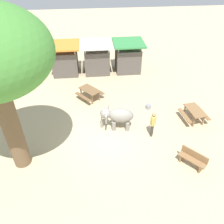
{
  "coord_description": "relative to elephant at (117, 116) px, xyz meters",
  "views": [
    {
      "loc": [
        -0.64,
        -9.68,
        9.33
      ],
      "look_at": [
        0.47,
        1.43,
        0.8
      ],
      "focal_mm": 37.21,
      "sensor_mm": 36.0,
      "label": 1
    }
  ],
  "objects": [
    {
      "name": "wooden_bench",
      "position": [
        3.41,
        -3.24,
        -0.42
      ],
      "size": [
        1.23,
        1.31,
        0.88
      ],
      "rotation": [
        0.0,
        0.0,
        2.3
      ],
      "color": "olive",
      "rests_on": "ground_plane"
    },
    {
      "name": "elephant",
      "position": [
        0.0,
        0.0,
        0.0
      ],
      "size": [
        2.02,
        1.34,
        1.39
      ],
      "rotation": [
        0.0,
        0.0,
        2.98
      ],
      "color": "gray",
      "rests_on": "ground_plane"
    },
    {
      "name": "ground_plane",
      "position": [
        -0.74,
        -0.9,
        -0.89
      ],
      "size": [
        60.0,
        60.0,
        0.0
      ],
      "primitive_type": "plane",
      "color": "tan"
    },
    {
      "name": "market_stall_orange",
      "position": [
        -3.44,
        7.37,
        0.25
      ],
      "size": [
        2.5,
        2.5,
        2.52
      ],
      "color": "#59514C",
      "rests_on": "ground_plane"
    },
    {
      "name": "market_stall_green",
      "position": [
        1.76,
        7.37,
        0.25
      ],
      "size": [
        2.5,
        2.5,
        2.52
      ],
      "color": "#59514C",
      "rests_on": "ground_plane"
    },
    {
      "name": "person_handler",
      "position": [
        1.92,
        -0.86,
        0.06
      ],
      "size": [
        0.32,
        0.47,
        1.62
      ],
      "rotation": [
        0.0,
        0.0,
        2.69
      ],
      "color": "#3F3833",
      "rests_on": "ground_plane"
    },
    {
      "name": "picnic_table_far",
      "position": [
        -1.56,
        3.31,
        -0.3
      ],
      "size": [
        2.1,
        2.1,
        0.78
      ],
      "rotation": [
        0.0,
        0.0,
        2.26
      ],
      "color": "brown",
      "rests_on": "ground_plane"
    },
    {
      "name": "market_stall_white",
      "position": [
        -0.84,
        7.37,
        0.25
      ],
      "size": [
        2.5,
        2.5,
        2.52
      ],
      "color": "#59514C",
      "rests_on": "ground_plane"
    },
    {
      "name": "feed_bucket",
      "position": [
        2.32,
        1.73,
        -0.73
      ],
      "size": [
        0.36,
        0.36,
        0.32
      ],
      "primitive_type": "cylinder",
      "color": "gray",
      "rests_on": "ground_plane"
    },
    {
      "name": "picnic_table_near",
      "position": [
        4.85,
        0.27,
        -0.3
      ],
      "size": [
        1.67,
        1.68,
        0.78
      ],
      "rotation": [
        0.0,
        0.0,
        1.7
      ],
      "color": "olive",
      "rests_on": "ground_plane"
    }
  ]
}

